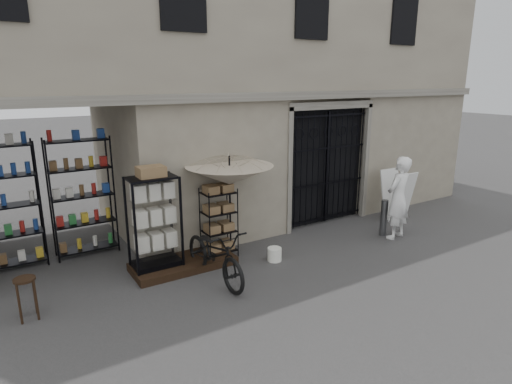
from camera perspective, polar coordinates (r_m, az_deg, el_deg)
ground at (r=8.69m, az=9.57°, el=-9.94°), size 80.00×80.00×0.00m
main_building at (r=11.21m, az=-3.84°, el=19.38°), size 14.00×4.00×9.00m
shop_recess at (r=8.91m, az=-25.79°, el=-0.37°), size 3.00×1.70×3.00m
shop_shelving at (r=9.45m, az=-26.29°, el=-1.19°), size 2.70×0.50×2.50m
iron_gate at (r=10.97m, az=8.89°, el=3.58°), size 2.50×0.21×3.00m
step_platform at (r=8.69m, az=-9.63°, el=-9.40°), size 2.00×0.90×0.15m
display_cabinet at (r=8.25m, az=-13.38°, el=-4.53°), size 1.00×0.79×1.89m
wire_rack at (r=8.89m, az=-4.97°, el=-4.20°), size 0.65×0.47×1.47m
market_umbrella at (r=8.65m, az=-3.55°, el=2.95°), size 1.69×1.72×2.55m
white_bucket at (r=8.84m, az=2.48°, el=-8.30°), size 0.29×0.29×0.28m
bicycle at (r=8.15m, az=-5.41°, el=-11.55°), size 0.74×1.07×1.97m
wooden_stool at (r=7.63m, az=-28.23°, el=-12.30°), size 0.39×0.39×0.68m
steel_bollard at (r=10.55m, az=16.66°, el=-3.31°), size 0.18×0.18×0.87m
shopkeeper at (r=10.63m, az=18.00°, el=-5.76°), size 1.10×2.03×0.46m
easel_sign at (r=11.69m, az=18.28°, el=-0.45°), size 0.66×0.75×1.31m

